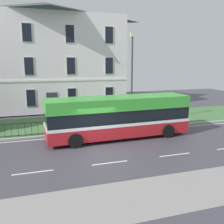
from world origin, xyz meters
TOP-DOWN VIEW (x-y plane):
  - ground_plane at (0.00, 1.28)m, footprint 60.00×56.00m
  - georgian_townhouse at (-2.03, 16.71)m, footprint 16.49×10.02m
  - iron_verge_railing at (-2.03, 4.40)m, footprint 16.68×0.04m
  - single_decker_bus at (1.94, 2.42)m, footprint 10.32×2.87m
  - street_lamp_post at (4.04, 5.27)m, footprint 0.36×0.24m

SIDE VIEW (x-z plane):
  - ground_plane at x=0.00m, z-range -0.10..0.08m
  - iron_verge_railing at x=-2.03m, z-range 0.14..1.11m
  - single_decker_bus at x=1.94m, z-range 0.08..3.05m
  - street_lamp_post at x=4.04m, z-range 0.62..8.18m
  - georgian_townhouse at x=-2.03m, z-range 0.15..11.93m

